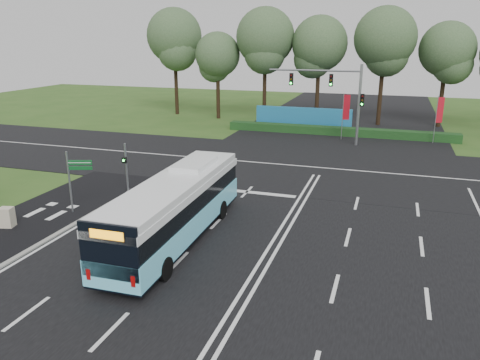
{
  "coord_description": "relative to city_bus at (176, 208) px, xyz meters",
  "views": [
    {
      "loc": [
        4.75,
        -21.1,
        9.18
      ],
      "look_at": [
        -2.77,
        2.0,
        1.73
      ],
      "focal_mm": 35.0,
      "sensor_mm": 36.0,
      "label": 1
    }
  ],
  "objects": [
    {
      "name": "kerb_strip",
      "position": [
        -5.78,
        -0.2,
        -1.58
      ],
      "size": [
        0.25,
        18.0,
        0.12
      ],
      "primitive_type": "cube",
      "color": "gray",
      "rests_on": "ground"
    },
    {
      "name": "road_main",
      "position": [
        4.32,
        2.8,
        -1.62
      ],
      "size": [
        20.0,
        120.0,
        0.04
      ],
      "primitive_type": "cube",
      "color": "black",
      "rests_on": "ground"
    },
    {
      "name": "eucalyptus_row",
      "position": [
        2.53,
        34.28,
        6.86
      ],
      "size": [
        48.17,
        7.87,
        12.58
      ],
      "color": "black",
      "rests_on": "ground"
    },
    {
      "name": "blue_hoarding",
      "position": [
        0.32,
        29.8,
        -0.54
      ],
      "size": [
        10.0,
        0.3,
        2.2
      ],
      "primitive_type": "cube",
      "color": "#1D6EA1",
      "rests_on": "ground"
    },
    {
      "name": "street_sign",
      "position": [
        -6.7,
        1.67,
        0.56
      ],
      "size": [
        1.28,
        0.49,
        3.43
      ],
      "rotation": [
        0.0,
        0.0,
        0.33
      ],
      "color": "gray",
      "rests_on": "ground"
    },
    {
      "name": "road_cross",
      "position": [
        4.32,
        14.8,
        -1.62
      ],
      "size": [
        120.0,
        14.0,
        0.05
      ],
      "primitive_type": "cube",
      "color": "black",
      "rests_on": "ground"
    },
    {
      "name": "pedestrian_signal",
      "position": [
        -5.88,
        5.4,
        0.06
      ],
      "size": [
        0.27,
        0.4,
        3.12
      ],
      "rotation": [
        0.0,
        0.0,
        0.16
      ],
      "color": "gray",
      "rests_on": "ground"
    },
    {
      "name": "ground",
      "position": [
        4.32,
        2.8,
        -1.64
      ],
      "size": [
        120.0,
        120.0,
        0.0
      ],
      "primitive_type": "plane",
      "color": "#2D521B",
      "rests_on": "ground"
    },
    {
      "name": "city_bus",
      "position": [
        0.0,
        0.0,
        0.0
      ],
      "size": [
        2.64,
        11.41,
        3.26
      ],
      "rotation": [
        0.0,
        0.0,
        0.02
      ],
      "color": "#6EDFFF",
      "rests_on": "ground"
    },
    {
      "name": "bike_path",
      "position": [
        -8.18,
        -0.2,
        -1.61
      ],
      "size": [
        5.0,
        18.0,
        0.06
      ],
      "primitive_type": "cube",
      "color": "black",
      "rests_on": "ground"
    },
    {
      "name": "banner_flag_right",
      "position": [
        13.05,
        26.38,
        1.13
      ],
      "size": [
        0.6,
        0.25,
        4.23
      ],
      "rotation": [
        0.0,
        0.0,
        0.35
      ],
      "color": "gray",
      "rests_on": "ground"
    },
    {
      "name": "utility_cabinet",
      "position": [
        -8.75,
        -1.21,
        -1.11
      ],
      "size": [
        0.74,
        0.66,
        1.06
      ],
      "primitive_type": "cube",
      "rotation": [
        0.0,
        0.0,
        0.23
      ],
      "color": "beige",
      "rests_on": "ground"
    },
    {
      "name": "hedge",
      "position": [
        4.32,
        27.3,
        -1.24
      ],
      "size": [
        22.0,
        1.2,
        0.8
      ],
      "primitive_type": "cube",
      "color": "#133515",
      "rests_on": "ground"
    },
    {
      "name": "banner_flag_mid",
      "position": [
        5.02,
        25.35,
        1.16
      ],
      "size": [
        0.63,
        0.11,
        4.27
      ],
      "rotation": [
        0.0,
        0.0,
        0.09
      ],
      "color": "gray",
      "rests_on": "ground"
    },
    {
      "name": "traffic_light_gantry",
      "position": [
        4.53,
        23.3,
        3.02
      ],
      "size": [
        8.41,
        0.28,
        7.0
      ],
      "color": "gray",
      "rests_on": "ground"
    }
  ]
}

